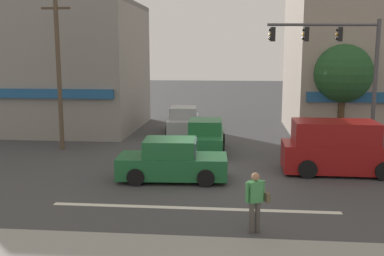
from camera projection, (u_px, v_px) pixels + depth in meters
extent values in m
plane|color=#3D3D3F|center=(202.00, 177.00, 17.41)|extent=(120.00, 120.00, 0.00)
cube|color=silver|center=(194.00, 208.00, 13.97)|extent=(9.00, 0.24, 0.01)
cube|color=gray|center=(35.00, 69.00, 28.38)|extent=(13.11, 8.51, 7.53)
cube|color=#1E5184|center=(1.00, 93.00, 24.30)|extent=(12.45, 0.24, 0.50)
cube|color=#635F5B|center=(31.00, 5.00, 27.72)|extent=(13.11, 8.51, 0.30)
cylinder|color=#4C3823|center=(340.00, 122.00, 22.45)|extent=(0.32, 0.32, 2.69)
sphere|color=#235128|center=(343.00, 73.00, 22.05)|extent=(2.87, 2.87, 2.87)
cylinder|color=brown|center=(59.00, 76.00, 21.91)|extent=(0.22, 0.22, 7.27)
cube|color=#473828|center=(56.00, 8.00, 21.36)|extent=(1.40, 0.12, 0.10)
cylinder|color=brown|center=(363.00, 72.00, 22.68)|extent=(0.22, 0.22, 7.59)
cube|color=#473828|center=(367.00, 3.00, 22.11)|extent=(1.40, 0.12, 0.10)
cylinder|color=#47474C|center=(375.00, 91.00, 19.63)|extent=(0.18, 0.18, 6.20)
cylinder|color=#47474C|center=(323.00, 25.00, 19.09)|extent=(4.78, 0.69, 0.12)
cube|color=black|center=(340.00, 34.00, 19.18)|extent=(0.23, 0.26, 0.60)
sphere|color=black|center=(337.00, 30.00, 19.14)|extent=(0.12, 0.12, 0.12)
sphere|color=orange|center=(337.00, 34.00, 19.17)|extent=(0.12, 0.12, 0.12)
sphere|color=black|center=(337.00, 39.00, 19.20)|extent=(0.12, 0.12, 0.12)
cube|color=black|center=(306.00, 34.00, 19.14)|extent=(0.23, 0.26, 0.60)
sphere|color=black|center=(304.00, 30.00, 19.11)|extent=(0.12, 0.12, 0.12)
sphere|color=orange|center=(303.00, 34.00, 19.14)|extent=(0.12, 0.12, 0.12)
sphere|color=black|center=(303.00, 39.00, 19.17)|extent=(0.12, 0.12, 0.12)
cube|color=black|center=(273.00, 34.00, 19.11)|extent=(0.23, 0.26, 0.60)
sphere|color=black|center=(270.00, 30.00, 19.08)|extent=(0.12, 0.12, 0.12)
sphere|color=orange|center=(270.00, 34.00, 19.11)|extent=(0.12, 0.12, 0.12)
sphere|color=black|center=(270.00, 39.00, 19.14)|extent=(0.12, 0.12, 0.12)
cube|color=#999EA3|center=(184.00, 124.00, 26.95)|extent=(1.93, 4.19, 0.80)
cube|color=#999EA3|center=(183.00, 112.00, 26.74)|extent=(1.67, 1.99, 0.64)
cube|color=#475666|center=(184.00, 110.00, 27.69)|extent=(1.44, 0.14, 0.54)
cylinder|color=black|center=(171.00, 124.00, 28.28)|extent=(0.22, 0.65, 0.64)
cylinder|color=black|center=(198.00, 124.00, 28.21)|extent=(0.22, 0.65, 0.64)
cylinder|color=black|center=(168.00, 131.00, 25.77)|extent=(0.22, 0.65, 0.64)
cylinder|color=black|center=(197.00, 131.00, 25.71)|extent=(0.22, 0.65, 0.64)
cube|color=#1E6033|center=(173.00, 166.00, 17.00)|extent=(4.18, 1.90, 0.80)
cube|color=#1E6033|center=(170.00, 147.00, 16.88)|extent=(1.98, 1.65, 0.64)
cube|color=#475666|center=(195.00, 148.00, 16.84)|extent=(0.13, 1.44, 0.54)
cylinder|color=black|center=(206.00, 166.00, 17.81)|extent=(0.65, 0.21, 0.64)
cylinder|color=black|center=(206.00, 178.00, 16.14)|extent=(0.65, 0.21, 0.64)
cylinder|color=black|center=(143.00, 166.00, 17.93)|extent=(0.65, 0.21, 0.64)
cylinder|color=black|center=(136.00, 177.00, 16.25)|extent=(0.65, 0.21, 0.64)
cube|color=maroon|center=(341.00, 157.00, 17.92)|extent=(4.62, 1.90, 1.10)
cube|color=maroon|center=(335.00, 132.00, 17.79)|extent=(3.22, 1.84, 0.90)
cube|color=#475666|center=(377.00, 133.00, 17.62)|extent=(0.08, 1.66, 0.76)
cylinder|color=black|center=(371.00, 160.00, 18.72)|extent=(0.72, 0.21, 0.72)
cylinder|color=black|center=(301.00, 158.00, 19.03)|extent=(0.72, 0.21, 0.72)
cylinder|color=black|center=(308.00, 169.00, 17.22)|extent=(0.72, 0.21, 0.72)
cube|color=#1E6033|center=(206.00, 140.00, 21.94)|extent=(1.77, 4.13, 0.80)
cube|color=#1E6033|center=(206.00, 126.00, 21.72)|extent=(1.59, 1.93, 0.64)
cube|color=#475666|center=(206.00, 123.00, 22.67)|extent=(1.44, 0.09, 0.54)
cylinder|color=black|center=(190.00, 140.00, 23.29)|extent=(0.19, 0.64, 0.64)
cylinder|color=black|center=(223.00, 140.00, 23.16)|extent=(0.19, 0.64, 0.64)
cylinder|color=black|center=(186.00, 150.00, 20.79)|extent=(0.19, 0.64, 0.64)
cylinder|color=black|center=(223.00, 151.00, 20.66)|extent=(0.19, 0.64, 0.64)
cylinder|color=#4C4742|center=(252.00, 218.00, 11.99)|extent=(0.14, 0.14, 0.86)
cylinder|color=#4C4742|center=(257.00, 217.00, 12.05)|extent=(0.14, 0.14, 0.86)
cube|color=#3F8C4C|center=(255.00, 192.00, 11.90)|extent=(0.42, 0.36, 0.58)
sphere|color=#9E7051|center=(256.00, 177.00, 11.83)|extent=(0.22, 0.22, 0.22)
cylinder|color=#3F8C4C|center=(247.00, 193.00, 11.81)|extent=(0.09, 0.09, 0.56)
cylinder|color=#3F8C4C|center=(263.00, 191.00, 11.98)|extent=(0.09, 0.09, 0.56)
cube|color=brown|center=(266.00, 197.00, 12.01)|extent=(0.23, 0.30, 0.24)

